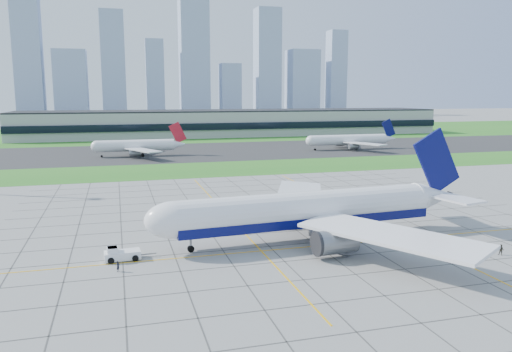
% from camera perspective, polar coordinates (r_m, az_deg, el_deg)
% --- Properties ---
extents(ground, '(1400.00, 1400.00, 0.00)m').
position_cam_1_polar(ground, '(87.80, 6.56, -7.58)').
color(ground, '#989792').
rests_on(ground, ground).
extents(grass_median, '(700.00, 35.00, 0.04)m').
position_cam_1_polar(grass_median, '(172.59, -4.78, 0.81)').
color(grass_median, '#266E1F').
rests_on(grass_median, ground).
extents(asphalt_taxiway, '(700.00, 75.00, 0.04)m').
position_cam_1_polar(asphalt_taxiway, '(226.40, -7.43, 2.79)').
color(asphalt_taxiway, '#383838').
rests_on(asphalt_taxiway, ground).
extents(grass_far, '(700.00, 145.00, 0.04)m').
position_cam_1_polar(grass_far, '(335.18, -10.17, 4.82)').
color(grass_far, '#266E1F').
rests_on(grass_far, ground).
extents(apron_markings, '(120.00, 130.00, 0.03)m').
position_cam_1_polar(apron_markings, '(97.89, 4.33, -5.76)').
color(apron_markings, '#474744').
rests_on(apron_markings, ground).
extents(terminal, '(260.00, 43.00, 15.80)m').
position_cam_1_polar(terminal, '(316.36, -2.49, 6.12)').
color(terminal, '#B7B7B2').
rests_on(terminal, ground).
extents(city_skyline, '(523.00, 32.40, 160.00)m').
position_cam_1_polar(city_skyline, '(599.07, -13.73, 12.27)').
color(city_skyline, '#98AAC7').
rests_on(city_skyline, ground).
extents(airliner, '(61.02, 61.66, 19.20)m').
position_cam_1_polar(airliner, '(88.22, 6.05, -3.96)').
color(airliner, white).
rests_on(airliner, ground).
extents(pushback_tug, '(8.03, 3.12, 2.22)m').
position_cam_1_polar(pushback_tug, '(80.89, -15.23, -8.61)').
color(pushback_tug, white).
rests_on(pushback_tug, ground).
extents(crew_near, '(0.67, 0.71, 1.63)m').
position_cam_1_polar(crew_near, '(76.08, -15.49, -9.91)').
color(crew_near, black).
rests_on(crew_near, ground).
extents(crew_far, '(1.04, 1.09, 1.76)m').
position_cam_1_polar(crew_far, '(89.49, 26.22, -7.59)').
color(crew_far, black).
rests_on(crew_far, ground).
extents(distant_jet_1, '(36.60, 42.66, 14.08)m').
position_cam_1_polar(distant_jet_1, '(212.95, -13.39, 3.41)').
color(distant_jet_1, white).
rests_on(distant_jet_1, ground).
extents(distant_jet_2, '(43.33, 42.66, 14.08)m').
position_cam_1_polar(distant_jet_2, '(237.57, 10.63, 4.09)').
color(distant_jet_2, white).
rests_on(distant_jet_2, ground).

